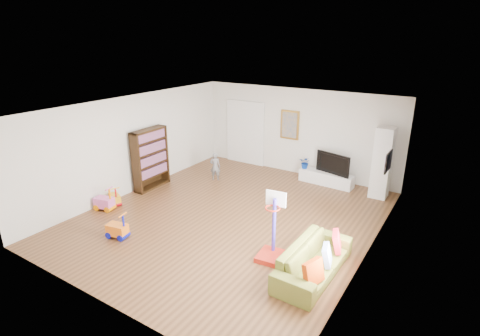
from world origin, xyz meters
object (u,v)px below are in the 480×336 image
Objects in this scene: bookshelf at (150,159)px; basketball_hoop at (271,228)px; sofa at (314,260)px; media_console at (326,178)px.

basketball_hoop is at bearing -19.18° from bookshelf.
bookshelf is 5.82m from sofa.
sofa is at bearing -16.64° from bookshelf.
bookshelf is 0.86× the size of sofa.
media_console is 0.93× the size of bookshelf.
sofa is at bearing -69.43° from media_console.
bookshelf is 4.91m from basketball_hoop.
sofa is 1.00m from basketball_hoop.
bookshelf reaches higher than sofa.
basketball_hoop is (-0.92, 0.02, 0.40)m from sofa.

